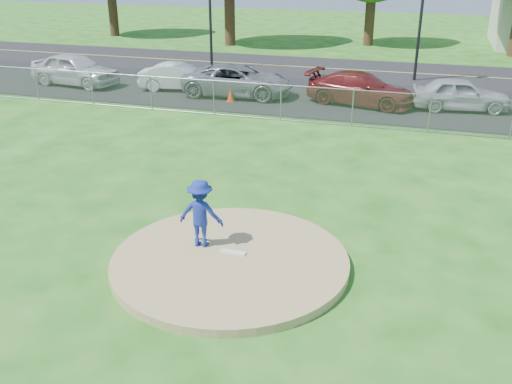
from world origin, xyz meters
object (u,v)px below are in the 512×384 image
Objects in this scene: parked_car_white at (180,77)px; parked_car_darkred at (361,89)px; pitcher at (201,213)px; parked_car_silver at (75,69)px; traffic_cone at (231,95)px; parked_car_gray at (238,81)px; traffic_signal_left at (214,11)px; parked_car_pearl at (461,94)px.

parked_car_white is 0.81× the size of parked_car_darkred.
parked_car_silver is (-13.31, 15.02, -0.18)m from pitcher.
parked_car_white reaches higher than traffic_cone.
parked_car_silver reaches higher than traffic_cone.
parked_car_gray is at bearing -81.03° from parked_car_silver.
traffic_cone is at bearing 114.18° from parked_car_darkred.
pitcher is 0.33× the size of parked_car_darkred.
parked_car_white is (-3.31, 1.56, 0.34)m from traffic_cone.
traffic_signal_left is at bearing 68.83° from parked_car_darkred.
traffic_signal_left is at bearing -73.35° from pitcher.
parked_car_silver is at bearing -129.24° from traffic_signal_left.
parked_car_white is (-7.56, 15.59, -0.34)m from pitcher.
parked_car_white is 9.25m from parked_car_darkred.
pitcher is 15.39m from parked_car_darkred.
parked_car_silver reaches higher than parked_car_gray.
traffic_cone is 0.12× the size of parked_car_gray.
parked_car_darkred is 4.40m from parked_car_pearl.
traffic_cone is (-4.25, 14.03, -0.68)m from pitcher.
parked_car_silver is at bearing 88.34° from parked_car_gray.
traffic_signal_left is 1.33× the size of parked_car_pearl.
traffic_cone is at bearing 179.35° from parked_car_gray.
parked_car_pearl is at bearing -114.73° from pitcher.
traffic_signal_left reaches higher than parked_car_gray.
parked_car_pearl is at bearing 8.68° from traffic_cone.
pitcher is at bearing -73.16° from traffic_cone.
parked_car_pearl is at bearing -23.25° from traffic_signal_left.
traffic_cone is 1.28m from parked_car_gray.
traffic_signal_left reaches higher than pitcher.
parked_car_darkred is at bearing -92.52° from parked_car_gray.
pitcher reaches higher than parked_car_silver.
traffic_signal_left is at bearing -8.06° from parked_car_white.
traffic_signal_left is at bearing 58.33° from parked_car_pearl.
parked_car_silver is at bearing 103.23° from parked_car_darkred.
parked_car_silver is 1.15× the size of parked_car_pearl.
parked_car_white is at bearing 80.78° from parked_car_gray.
parked_car_darkred is at bearing -99.76° from pitcher.
parked_car_darkred is (5.94, 1.26, 0.40)m from traffic_cone.
parked_car_silver reaches higher than parked_car_darkred.
parked_car_gray reaches higher than traffic_cone.
pitcher is 0.30× the size of parked_car_gray.
traffic_cone is 9.13m from parked_car_silver.
parked_car_white is (5.76, 0.57, -0.16)m from parked_car_silver.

